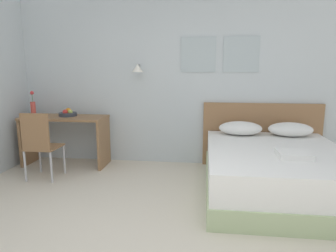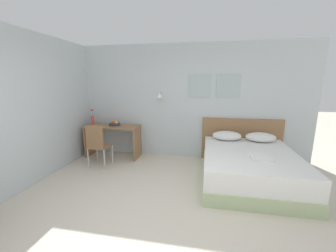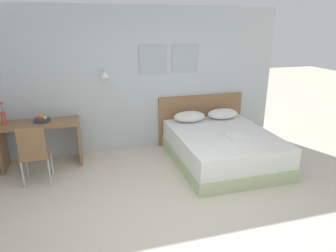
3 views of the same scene
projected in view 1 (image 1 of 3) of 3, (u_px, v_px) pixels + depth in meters
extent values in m
cube|color=silver|center=(175.00, 80.00, 4.64)|extent=(5.69, 0.06, 2.65)
cube|color=#A8B7BC|center=(198.00, 54.00, 4.49)|extent=(0.52, 0.02, 0.52)
cube|color=#A8B7BC|center=(241.00, 54.00, 4.41)|extent=(0.52, 0.02, 0.52)
cylinder|color=#B2B2B7|center=(139.00, 65.00, 4.56)|extent=(0.02, 0.16, 0.02)
cone|color=white|center=(138.00, 68.00, 4.48)|extent=(0.17, 0.17, 0.12)
cube|color=#B2C693|center=(274.00, 184.00, 3.63)|extent=(1.64, 2.02, 0.22)
cube|color=white|center=(276.00, 162.00, 3.58)|extent=(1.61, 1.98, 0.33)
cube|color=#8E6642|center=(261.00, 135.00, 4.57)|extent=(1.76, 0.06, 0.98)
ellipsoid|color=white|center=(240.00, 128.00, 4.31)|extent=(0.61, 0.40, 0.19)
ellipsoid|color=white|center=(290.00, 129.00, 4.23)|extent=(0.61, 0.40, 0.19)
cube|color=white|center=(294.00, 154.00, 3.23)|extent=(0.34, 0.33, 0.06)
cube|color=#8E6642|center=(64.00, 118.00, 4.60)|extent=(1.27, 0.54, 0.03)
cube|color=#8E6642|center=(29.00, 141.00, 4.75)|extent=(0.04, 0.50, 0.73)
cube|color=#8E6642|center=(104.00, 143.00, 4.60)|extent=(0.04, 0.50, 0.73)
cube|color=#8E6642|center=(44.00, 147.00, 4.10)|extent=(0.41, 0.41, 0.02)
cube|color=#8E6642|center=(35.00, 132.00, 3.87)|extent=(0.38, 0.03, 0.49)
cylinder|color=#B7B7BC|center=(40.00, 158.00, 4.35)|extent=(0.03, 0.03, 0.42)
cylinder|color=#B7B7BC|center=(64.00, 159.00, 4.30)|extent=(0.03, 0.03, 0.42)
cylinder|color=#B7B7BC|center=(25.00, 166.00, 3.99)|extent=(0.03, 0.03, 0.42)
cylinder|color=#B7B7BC|center=(51.00, 167.00, 3.94)|extent=(0.03, 0.03, 0.42)
cylinder|color=#333842|center=(68.00, 114.00, 4.63)|extent=(0.27, 0.27, 0.05)
sphere|color=#B2C156|center=(70.00, 112.00, 4.60)|extent=(0.07, 0.07, 0.07)
sphere|color=orange|center=(68.00, 111.00, 4.67)|extent=(0.09, 0.09, 0.09)
sphere|color=red|center=(65.00, 112.00, 4.58)|extent=(0.08, 0.08, 0.08)
cylinder|color=#D14C42|center=(33.00, 109.00, 4.70)|extent=(0.08, 0.08, 0.21)
cylinder|color=#3D7538|center=(32.00, 97.00, 4.67)|extent=(0.01, 0.01, 0.14)
sphere|color=#DB3838|center=(32.00, 93.00, 4.65)|extent=(0.06, 0.06, 0.06)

